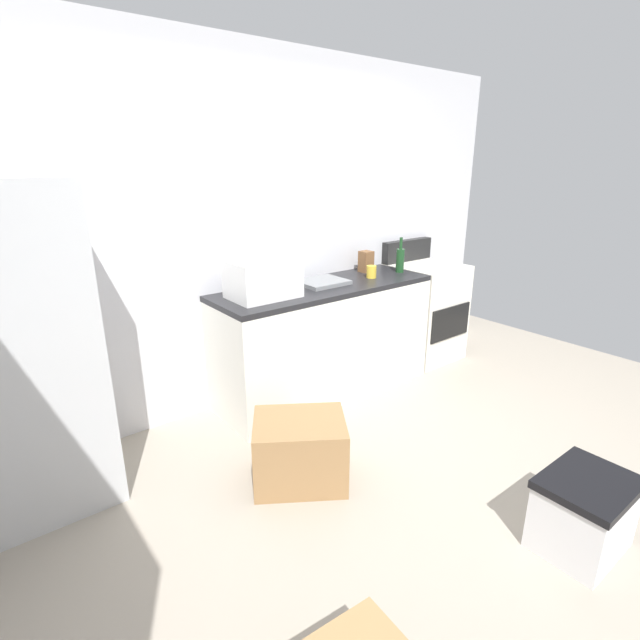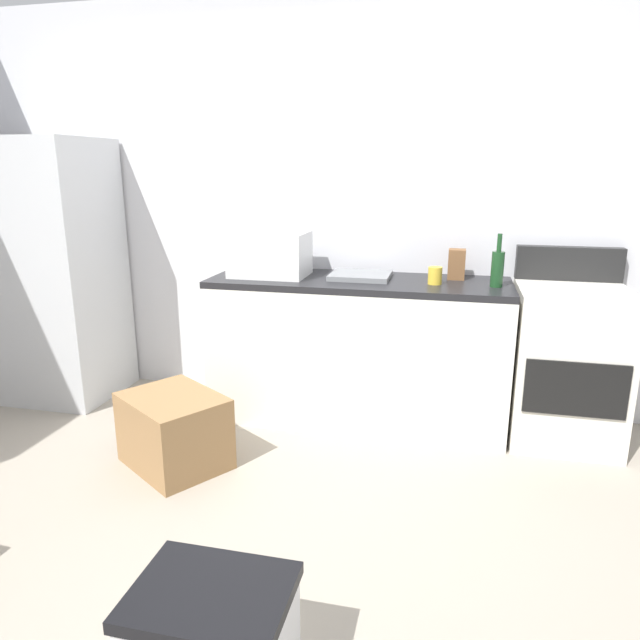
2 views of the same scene
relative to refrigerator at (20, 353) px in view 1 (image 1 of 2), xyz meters
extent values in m
plane|color=#9E9384|center=(1.75, -1.15, -0.87)|extent=(6.00, 6.00, 0.00)
cube|color=silver|center=(1.75, 0.40, 0.43)|extent=(5.00, 0.10, 2.60)
cube|color=silver|center=(2.05, 0.05, -0.44)|extent=(1.80, 0.60, 0.86)
cube|color=black|center=(2.05, 0.05, 0.01)|extent=(1.80, 0.60, 0.04)
cube|color=silver|center=(0.00, 0.00, 0.00)|extent=(0.68, 0.66, 1.74)
cube|color=silver|center=(3.27, 0.05, -0.42)|extent=(0.60, 0.60, 0.90)
cube|color=black|center=(3.27, -0.25, -0.45)|extent=(0.52, 0.02, 0.30)
cube|color=black|center=(3.27, 0.31, 0.13)|extent=(0.60, 0.08, 0.20)
cube|color=white|center=(1.49, 0.05, 0.17)|extent=(0.46, 0.34, 0.27)
cube|color=slate|center=(2.05, 0.09, 0.05)|extent=(0.36, 0.32, 0.03)
cylinder|color=#193F1E|center=(2.84, 0.01, 0.13)|extent=(0.07, 0.07, 0.20)
cylinder|color=#193F1E|center=(2.84, 0.01, 0.28)|extent=(0.03, 0.03, 0.10)
cylinder|color=gold|center=(2.50, 0.00, 0.08)|extent=(0.08, 0.08, 0.10)
cube|color=brown|center=(2.62, 0.19, 0.12)|extent=(0.10, 0.10, 0.18)
cube|color=olive|center=(1.20, -0.77, -0.67)|extent=(0.67, 0.64, 0.39)
cube|color=silver|center=(1.98, -2.04, -0.70)|extent=(0.44, 0.34, 0.34)
cube|color=black|center=(1.98, -2.04, -0.51)|extent=(0.46, 0.36, 0.04)
camera|label=1|loc=(-0.19, -2.73, 0.93)|focal=26.71mm
camera|label=2|loc=(2.60, -3.32, 0.69)|focal=32.24mm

